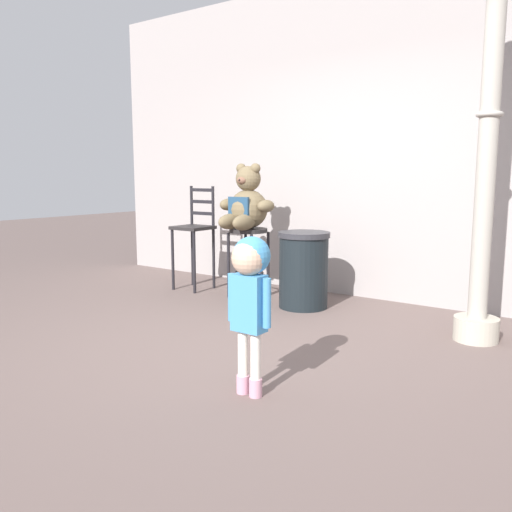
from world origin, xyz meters
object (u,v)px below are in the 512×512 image
Objects in this scene: child_walking at (250,281)px; lamppost at (485,188)px; bar_stool_with_teddy at (248,248)px; bar_chair_empty at (195,232)px; teddy_bear at (246,205)px; trash_bin at (304,270)px.

child_walking is 0.31× the size of lamppost.
bar_chair_empty is (-0.72, -0.03, 0.12)m from bar_stool_with_teddy.
teddy_bear is at bearing 176.20° from lamppost.
trash_bin is 0.25× the size of lamppost.
bar_stool_with_teddy is 1.08× the size of teddy_bear.
trash_bin is 1.80m from lamppost.
bar_chair_empty is (-1.41, 0.03, 0.26)m from trash_bin.
bar_chair_empty is (-3.02, 0.16, -0.53)m from lamppost.
teddy_bear is 2.51m from child_walking.
lamppost is at bearing -3.80° from teddy_bear.
child_walking is at bearing -52.71° from teddy_bear.
trash_bin is at bearing -19.06° from child_walking.
teddy_bear is at bearing -90.00° from bar_stool_with_teddy.
bar_stool_with_teddy is 0.45m from teddy_bear.
bar_chair_empty is at bearing 178.65° from trash_bin.
lamppost reaches higher than bar_stool_with_teddy.
trash_bin is at bearing -2.43° from teddy_bear.
child_walking is (1.51, -2.01, 0.16)m from bar_stool_with_teddy.
lamppost reaches higher than trash_bin.
child_walking is at bearing -53.14° from bar_stool_with_teddy.
bar_stool_with_teddy is 0.24× the size of lamppost.
teddy_bear is 2.32m from lamppost.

